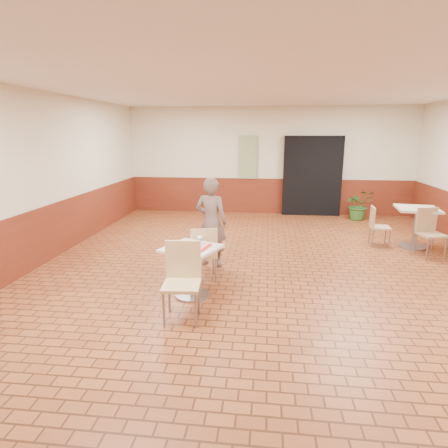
# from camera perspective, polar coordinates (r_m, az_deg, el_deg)

# --- Properties ---
(room_shell) EXTENTS (8.01, 10.01, 3.01)m
(room_shell) POSITION_cam_1_polar(r_m,az_deg,el_deg) (5.82, 7.03, 5.95)
(room_shell) COLOR brown
(room_shell) RESTS_ON ground
(wainscot_band) EXTENTS (8.00, 10.00, 1.00)m
(wainscot_band) POSITION_cam_1_polar(r_m,az_deg,el_deg) (6.03, 6.75, -3.50)
(wainscot_band) COLOR #5C2011
(wainscot_band) RESTS_ON ground
(corridor_doorway) EXTENTS (1.60, 0.22, 2.20)m
(corridor_doorway) POSITION_cam_1_polar(r_m,az_deg,el_deg) (10.78, 13.29, 7.12)
(corridor_doorway) COLOR black
(corridor_doorway) RESTS_ON ground
(promo_poster) EXTENTS (0.50, 0.03, 1.20)m
(promo_poster) POSITION_cam_1_polar(r_m,az_deg,el_deg) (10.74, 3.67, 10.11)
(promo_poster) COLOR gray
(promo_poster) RESTS_ON wainscot_band
(main_table) EXTENTS (0.69, 0.69, 0.73)m
(main_table) POSITION_cam_1_polar(r_m,az_deg,el_deg) (5.31, -4.94, -5.98)
(main_table) COLOR beige
(main_table) RESTS_ON ground
(chair_main_front) EXTENTS (0.48, 0.48, 0.97)m
(chair_main_front) POSITION_cam_1_polar(r_m,az_deg,el_deg) (4.72, -6.39, -7.96)
(chair_main_front) COLOR #D8B981
(chair_main_front) RESTS_ON ground
(chair_main_back) EXTENTS (0.49, 0.49, 0.88)m
(chair_main_back) POSITION_cam_1_polar(r_m,az_deg,el_deg) (5.82, -3.12, -4.17)
(chair_main_back) COLOR tan
(chair_main_back) RESTS_ON ground
(customer) EXTENTS (0.64, 0.50, 1.55)m
(customer) POSITION_cam_1_polar(r_m,az_deg,el_deg) (6.45, -1.94, 0.28)
(customer) COLOR #685550
(customer) RESTS_ON ground
(serving_tray) EXTENTS (0.46, 0.36, 0.03)m
(serving_tray) POSITION_cam_1_polar(r_m,az_deg,el_deg) (5.23, -4.99, -3.38)
(serving_tray) COLOR red
(serving_tray) RESTS_ON main_table
(ring_donut) EXTENTS (0.12, 0.12, 0.03)m
(ring_donut) POSITION_cam_1_polar(r_m,az_deg,el_deg) (5.32, -6.23, -2.79)
(ring_donut) COLOR #E68C54
(ring_donut) RESTS_ON serving_tray
(long_john_donut) EXTENTS (0.17, 0.13, 0.05)m
(long_john_donut) POSITION_cam_1_polar(r_m,az_deg,el_deg) (5.15, -4.78, -3.22)
(long_john_donut) COLOR gold
(long_john_donut) RESTS_ON serving_tray
(paper_cup) EXTENTS (0.08, 0.08, 0.10)m
(paper_cup) POSITION_cam_1_polar(r_m,az_deg,el_deg) (5.30, -3.69, -2.39)
(paper_cup) COLOR white
(paper_cup) RESTS_ON serving_tray
(second_table) EXTENTS (0.78, 0.78, 0.82)m
(second_table) POSITION_cam_1_polar(r_m,az_deg,el_deg) (8.46, 27.23, 0.43)
(second_table) COLOR beige
(second_table) RESTS_ON ground
(chair_second_left) EXTENTS (0.39, 0.39, 0.81)m
(chair_second_left) POSITION_cam_1_polar(r_m,az_deg,el_deg) (8.31, 22.27, 0.01)
(chair_second_left) COLOR tan
(chair_second_left) RESTS_ON ground
(chair_second_front) EXTENTS (0.51, 0.51, 0.91)m
(chair_second_front) POSITION_cam_1_polar(r_m,az_deg,el_deg) (8.02, 28.81, -0.75)
(chair_second_front) COLOR tan
(chair_second_front) RESTS_ON ground
(potted_plant) EXTENTS (0.80, 0.72, 0.80)m
(potted_plant) POSITION_cam_1_polar(r_m,az_deg,el_deg) (10.62, 19.86, 2.76)
(potted_plant) COLOR #2D6227
(potted_plant) RESTS_ON ground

